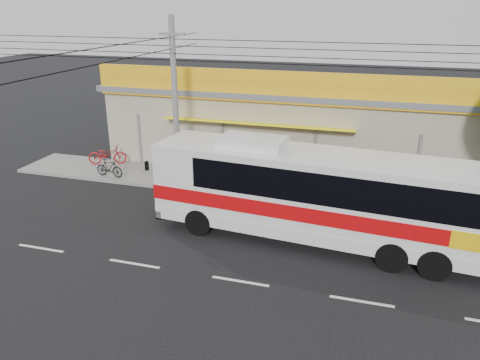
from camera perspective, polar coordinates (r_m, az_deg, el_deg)
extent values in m
plane|color=black|center=(18.26, 2.30, -8.15)|extent=(120.00, 120.00, 0.00)
cube|color=slate|center=(23.55, 5.94, -1.16)|extent=(30.00, 3.20, 0.15)
cube|color=#A89F88|center=(28.20, 8.28, 6.76)|extent=(22.00, 8.00, 4.20)
cube|color=#525459|center=(27.75, 8.52, 11.27)|extent=(22.60, 8.60, 0.30)
cube|color=yellow|center=(23.64, 7.08, 11.06)|extent=(22.00, 0.24, 1.60)
cube|color=#B60A26|center=(24.02, 2.27, 11.35)|extent=(9.00, 0.10, 1.20)
cube|color=#167D35|center=(23.45, 23.12, 9.50)|extent=(2.40, 0.10, 1.10)
cube|color=#B60A26|center=(26.61, -12.81, 11.79)|extent=(3.00, 0.10, 1.10)
cube|color=#FFF50E|center=(24.27, 2.12, 6.87)|extent=(10.00, 1.20, 0.37)
cube|color=silver|center=(18.08, 9.42, -1.59)|extent=(13.02, 3.81, 3.10)
cube|color=#BC080B|center=(18.23, 9.35, -2.68)|extent=(13.06, 3.85, 0.59)
cube|color=#E0AF0B|center=(18.05, 26.86, -5.03)|extent=(1.95, 2.87, 0.64)
cube|color=black|center=(17.71, 11.91, 0.16)|extent=(10.89, 3.66, 1.18)
cube|color=black|center=(20.08, -8.38, 2.22)|extent=(0.38, 2.36, 1.60)
cube|color=silver|center=(18.20, 1.50, 4.65)|extent=(2.69, 1.72, 0.38)
cylinder|color=black|center=(19.01, -5.03, -5.11)|extent=(1.14, 0.44, 1.11)
cylinder|color=black|center=(20.99, -2.10, -2.45)|extent=(1.14, 0.44, 1.11)
cylinder|color=black|center=(17.35, 22.64, -9.48)|extent=(1.14, 0.44, 1.11)
cylinder|color=black|center=(19.50, 22.68, -6.06)|extent=(1.14, 0.44, 1.11)
imported|color=#9A0B0E|center=(27.82, -15.87, 3.01)|extent=(2.27, 1.47, 1.13)
imported|color=black|center=(25.75, -15.64, 1.42)|extent=(1.63, 0.58, 0.96)
cylinder|color=#61615E|center=(22.60, -7.87, 8.71)|extent=(0.27, 0.27, 8.36)
cube|color=#61615E|center=(22.16, -8.31, 17.19)|extent=(1.25, 0.13, 0.13)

